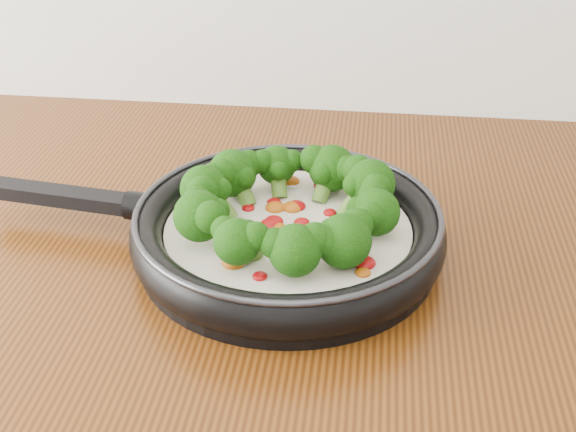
# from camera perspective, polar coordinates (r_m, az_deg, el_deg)

# --- Properties ---
(skillet) EXTENTS (0.56, 0.39, 0.10)m
(skillet) POSITION_cam_1_polar(r_m,az_deg,el_deg) (0.82, -0.18, -0.69)
(skillet) COLOR black
(skillet) RESTS_ON counter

